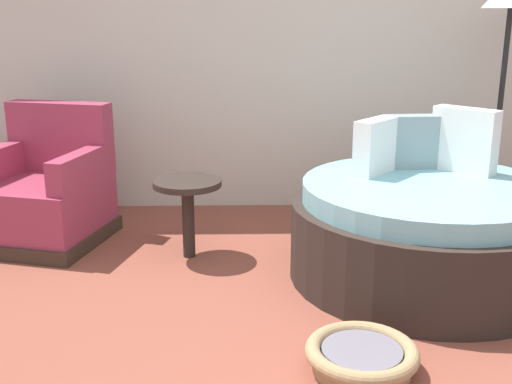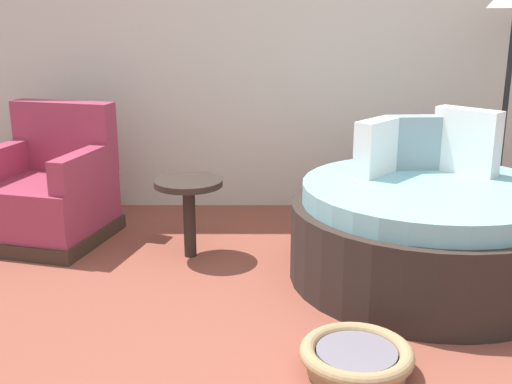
{
  "view_description": "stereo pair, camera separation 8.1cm",
  "coord_description": "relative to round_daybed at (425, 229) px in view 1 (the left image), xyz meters",
  "views": [
    {
      "loc": [
        -0.34,
        -2.49,
        1.55
      ],
      "look_at": [
        -0.26,
        0.98,
        0.55
      ],
      "focal_mm": 43.82,
      "sensor_mm": 36.0,
      "label": 1
    },
    {
      "loc": [
        -0.26,
        -2.49,
        1.55
      ],
      "look_at": [
        -0.26,
        0.98,
        0.55
      ],
      "focal_mm": 43.82,
      "sensor_mm": 36.0,
      "label": 2
    }
  ],
  "objects": [
    {
      "name": "ground_plane",
      "position": [
        -0.76,
        -1.02,
        -0.31
      ],
      "size": [
        8.0,
        8.0,
        0.02
      ],
      "primitive_type": "cube",
      "color": "brown"
    },
    {
      "name": "side_table",
      "position": [
        -1.45,
        0.35,
        0.12
      ],
      "size": [
        0.44,
        0.44,
        0.52
      ],
      "color": "#2D231E",
      "rests_on": "ground_plane"
    },
    {
      "name": "round_daybed",
      "position": [
        0.0,
        0.0,
        0.0
      ],
      "size": [
        1.61,
        1.61,
        0.99
      ],
      "color": "#2D231E",
      "rests_on": "ground_plane"
    },
    {
      "name": "pet_basket",
      "position": [
        -0.57,
        -1.05,
        -0.23
      ],
      "size": [
        0.51,
        0.51,
        0.13
      ],
      "color": "#9E7F56",
      "rests_on": "ground_plane"
    },
    {
      "name": "back_wall",
      "position": [
        -0.76,
        1.53,
        1.24
      ],
      "size": [
        8.0,
        0.12,
        3.09
      ],
      "primitive_type": "cube",
      "color": "beige",
      "rests_on": "ground_plane"
    },
    {
      "name": "red_armchair",
      "position": [
        -2.47,
        0.69,
        0.03
      ],
      "size": [
        0.98,
        0.98,
        0.94
      ],
      "color": "#38281E",
      "rests_on": "ground_plane"
    },
    {
      "name": "floor_lamp",
      "position": [
        0.8,
        1.03,
        1.23
      ],
      "size": [
        0.4,
        0.4,
        1.82
      ],
      "color": "black",
      "rests_on": "ground_plane"
    }
  ]
}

